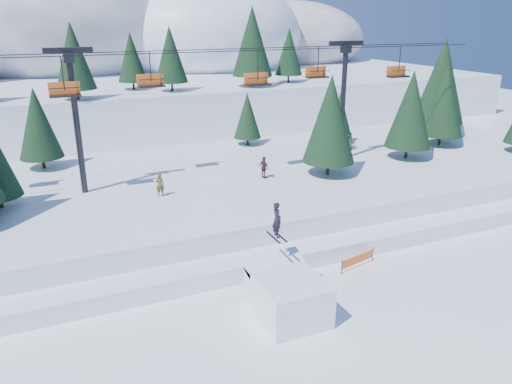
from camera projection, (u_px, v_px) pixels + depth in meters
name	position (u px, v px, depth m)	size (l,w,h in m)	color
ground	(312.00, 323.00, 25.42)	(160.00, 160.00, 0.00)	white
mid_shelf	(202.00, 192.00, 40.54)	(70.00, 22.00, 2.50)	white
berm	(251.00, 249.00, 32.14)	(70.00, 6.00, 1.10)	white
mountain_ridge	(70.00, 48.00, 83.62)	(119.00, 60.39, 26.46)	white
jump_kicker	(287.00, 293.00, 25.74)	(3.27, 4.46, 5.75)	white
chairlift	(219.00, 90.00, 38.49)	(46.00, 3.21, 10.28)	black
conifer_stand	(238.00, 115.00, 39.96)	(64.91, 16.24, 10.26)	black
distant_skiers	(192.00, 172.00, 38.45)	(34.42, 6.44, 1.78)	#50451D
banner_near	(358.00, 259.00, 30.85)	(2.78, 0.71, 0.90)	black
banner_far	(390.00, 232.00, 34.69)	(2.70, 0.99, 0.90)	black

